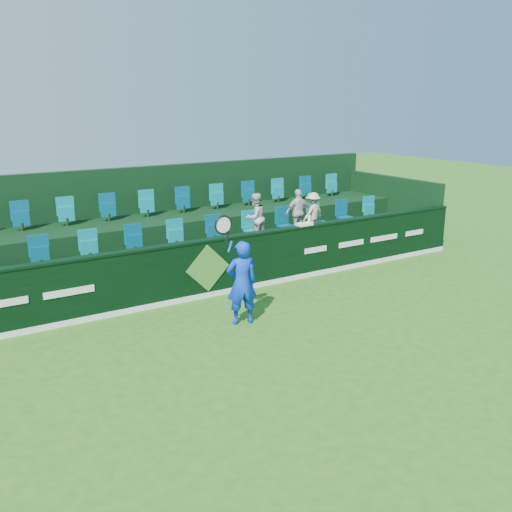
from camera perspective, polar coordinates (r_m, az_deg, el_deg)
ground at (r=10.13m, az=5.74°, el=-10.33°), size 60.00×60.00×0.00m
sponsor_hoarding at (r=13.05m, az=-5.06°, el=-1.22°), size 16.00×0.25×1.35m
stand_tier_front at (r=14.08m, az=-7.12°, el=-1.21°), size 16.00×2.00×0.80m
stand_tier_back at (r=15.69m, az=-10.15°, el=1.33°), size 16.00×1.80×1.30m
stand_rear at (r=15.97m, az=-10.86°, el=3.63°), size 16.00×4.10×2.60m
seat_row_front at (r=14.25m, az=-7.91°, el=1.88°), size 13.50×0.50×0.60m
seat_row_back at (r=15.77m, az=-10.73°, el=4.91°), size 13.50×0.50×0.60m
tennis_player at (r=11.37m, az=-1.45°, el=-2.61°), size 1.05×0.55×2.35m
spectator_left at (r=14.81m, az=-0.07°, el=3.86°), size 0.70×0.60×1.27m
spectator_middle at (r=15.58m, az=4.26°, el=4.38°), size 0.78×0.43×1.27m
spectator_right at (r=15.89m, az=5.69°, el=4.32°), size 0.81×0.58×1.13m
towel at (r=14.34m, az=4.85°, el=3.19°), size 0.38×0.25×0.06m
drinks_bottle at (r=14.41m, az=5.34°, el=3.60°), size 0.07×0.07×0.23m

